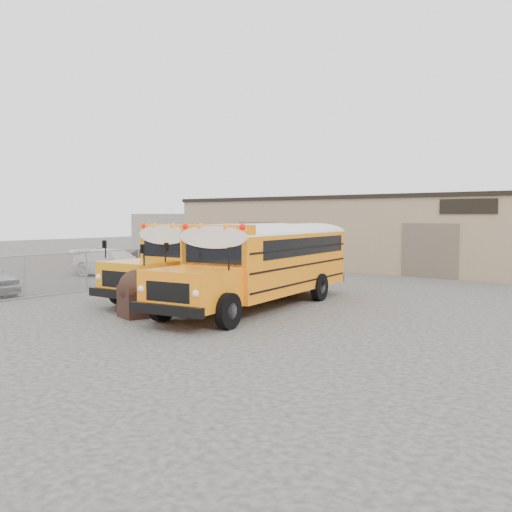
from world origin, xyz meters
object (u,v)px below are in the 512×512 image
Objects in this scene: school_bus_right at (332,249)px; car_dark at (157,259)px; school_bus_left at (300,247)px; tarp_bundle at (136,293)px; car_white at (115,263)px.

car_dark is at bearing 176.26° from school_bus_right.
school_bus_left is 2.94m from school_bus_right.
tarp_bundle is at bearing -145.21° from car_dark.
school_bus_left is 10.63m from car_white.
tarp_bundle is 0.30× the size of car_white.
school_bus_right is 12.73m from car_white.
car_dark is (-10.60, -0.36, -1.14)m from school_bus_left.
school_bus_left is at bearing -99.06° from car_dark.
tarp_bundle is 13.74m from car_white.
school_bus_left is at bearing -75.87° from car_white.
tarp_bundle reaches higher than car_white.
car_white is at bearing 145.10° from tarp_bundle.
school_bus_right is at bearing 84.82° from tarp_bundle.
school_bus_right is at bearing -104.75° from car_dark.
car_white is 4.19m from car_dark.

